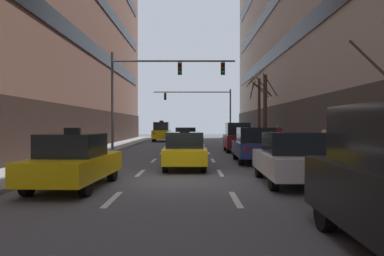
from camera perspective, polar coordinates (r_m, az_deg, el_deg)
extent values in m
plane|color=#515156|center=(12.38, -2.25, -8.21)|extent=(120.00, 120.00, 0.00)
cube|color=gray|center=(13.53, 24.04, -7.21)|extent=(2.59, 80.00, 0.14)
cube|color=silver|center=(9.63, -12.36, -10.72)|extent=(0.16, 2.00, 0.01)
cube|color=silver|center=(14.49, -8.14, -6.91)|extent=(0.16, 2.00, 0.01)
cube|color=silver|center=(19.42, -6.07, -5.01)|extent=(0.16, 2.00, 0.01)
cube|color=silver|center=(24.38, -4.85, -3.88)|extent=(0.16, 2.00, 0.01)
cube|color=silver|center=(29.36, -4.05, -3.13)|extent=(0.16, 2.00, 0.01)
cube|color=silver|center=(34.34, -3.47, -2.60)|extent=(0.16, 2.00, 0.01)
cube|color=silver|center=(39.32, -3.05, -2.20)|extent=(0.16, 2.00, 0.01)
cube|color=silver|center=(44.31, -2.72, -1.89)|extent=(0.16, 2.00, 0.01)
cube|color=silver|center=(9.48, 6.64, -10.89)|extent=(0.16, 2.00, 0.01)
cube|color=silver|center=(14.39, 4.28, -6.96)|extent=(0.16, 2.00, 0.01)
cube|color=silver|center=(19.35, 3.14, -5.03)|extent=(0.16, 2.00, 0.01)
cube|color=silver|center=(24.32, 2.47, -3.89)|extent=(0.16, 2.00, 0.01)
cube|color=silver|center=(29.31, 2.02, -3.13)|extent=(0.16, 2.00, 0.01)
cube|color=silver|center=(34.30, 1.71, -2.60)|extent=(0.16, 2.00, 0.01)
cube|color=silver|center=(39.29, 1.48, -2.20)|extent=(0.16, 2.00, 0.01)
cube|color=silver|center=(44.28, 1.30, -1.89)|extent=(0.16, 2.00, 0.01)
cylinder|color=black|center=(13.07, -19.03, -6.35)|extent=(0.25, 0.65, 0.64)
cylinder|color=black|center=(12.58, -12.35, -6.60)|extent=(0.25, 0.65, 0.64)
cylinder|color=black|center=(10.68, -24.31, -7.91)|extent=(0.25, 0.65, 0.64)
cylinder|color=black|center=(10.08, -16.27, -8.39)|extent=(0.25, 0.65, 0.64)
cube|color=yellow|center=(11.53, -17.84, -5.70)|extent=(2.00, 4.38, 0.63)
cube|color=black|center=(11.29, -18.19, -2.55)|extent=(1.65, 1.93, 0.66)
cube|color=white|center=(13.70, -17.22, -4.25)|extent=(0.20, 0.09, 0.14)
cube|color=red|center=(9.86, -25.62, -6.14)|extent=(0.20, 0.09, 0.14)
cube|color=white|center=(13.33, -12.11, -4.37)|extent=(0.20, 0.09, 0.14)
cube|color=red|center=(9.33, -18.75, -6.49)|extent=(0.20, 0.09, 0.14)
cube|color=black|center=(11.28, -18.20, -0.41)|extent=(0.44, 0.22, 0.18)
cylinder|color=black|center=(31.76, -2.49, -2.26)|extent=(0.22, 0.66, 0.66)
cylinder|color=black|center=(31.73, 0.39, -2.27)|extent=(0.22, 0.66, 0.66)
cylinder|color=black|center=(29.07, -2.71, -2.52)|extent=(0.22, 0.66, 0.66)
cylinder|color=black|center=(29.04, 0.43, -2.53)|extent=(0.22, 0.66, 0.66)
cube|color=#1E512D|center=(30.37, -1.10, -1.79)|extent=(1.84, 4.39, 0.64)
cube|color=black|center=(30.15, -1.10, -0.56)|extent=(1.60, 1.89, 0.68)
cube|color=white|center=(32.54, -2.16, -1.44)|extent=(0.20, 0.08, 0.14)
cube|color=red|center=(28.24, -2.48, -1.74)|extent=(0.20, 0.08, 0.14)
cube|color=white|center=(32.52, 0.10, -1.44)|extent=(0.20, 0.08, 0.14)
cube|color=red|center=(28.21, 0.13, -1.74)|extent=(0.20, 0.08, 0.14)
cylinder|color=black|center=(42.80, -5.81, -1.54)|extent=(0.23, 0.67, 0.67)
cylinder|color=black|center=(42.68, -3.65, -1.54)|extent=(0.23, 0.67, 0.67)
cylinder|color=black|center=(40.09, -6.17, -1.68)|extent=(0.23, 0.67, 0.67)
cylinder|color=black|center=(39.96, -3.86, -1.68)|extent=(0.23, 0.67, 0.67)
cube|color=yellow|center=(41.36, -4.87, -0.98)|extent=(1.89, 4.46, 0.91)
cube|color=black|center=(41.35, -4.87, 0.28)|extent=(1.64, 2.64, 0.91)
cube|color=white|center=(43.58, -5.50, -0.69)|extent=(0.20, 0.08, 0.14)
cube|color=red|center=(39.24, -6.06, -0.83)|extent=(0.20, 0.08, 0.14)
cube|color=white|center=(43.49, -3.80, -0.69)|extent=(0.20, 0.08, 0.14)
cube|color=red|center=(39.13, -4.16, -0.83)|extent=(0.20, 0.08, 0.14)
cube|color=black|center=(41.35, -4.87, 1.04)|extent=(0.45, 0.21, 0.18)
cylinder|color=black|center=(17.06, -3.85, -4.74)|extent=(0.22, 0.63, 0.62)
cylinder|color=black|center=(17.06, 1.24, -4.74)|extent=(0.22, 0.63, 0.62)
cylinder|color=black|center=(14.53, -4.29, -5.67)|extent=(0.22, 0.63, 0.62)
cylinder|color=black|center=(14.54, 1.69, -5.67)|extent=(0.22, 0.63, 0.62)
cube|color=yellow|center=(15.75, -1.30, -4.08)|extent=(1.82, 4.18, 0.60)
cube|color=black|center=(15.53, -1.30, -1.85)|extent=(1.55, 1.82, 0.64)
cube|color=white|center=(17.78, -3.27, -3.21)|extent=(0.19, 0.08, 0.13)
cube|color=red|center=(13.73, -3.84, -4.32)|extent=(0.19, 0.08, 0.13)
cube|color=white|center=(17.79, 0.65, -3.21)|extent=(0.19, 0.08, 0.13)
cube|color=red|center=(13.73, 1.25, -4.32)|extent=(0.19, 0.08, 0.13)
cube|color=black|center=(15.52, -1.30, -0.35)|extent=(0.42, 0.20, 0.17)
cylinder|color=black|center=(7.07, 19.85, -12.11)|extent=(0.24, 0.68, 0.68)
cube|color=white|center=(7.79, 19.02, -6.29)|extent=(0.21, 0.09, 0.14)
cylinder|color=black|center=(13.40, 10.22, -6.13)|extent=(0.24, 0.66, 0.66)
cylinder|color=black|center=(13.73, 16.83, -5.99)|extent=(0.24, 0.66, 0.66)
cylinder|color=black|center=(10.78, 12.40, -7.76)|extent=(0.24, 0.66, 0.66)
cylinder|color=black|center=(11.19, 20.48, -7.48)|extent=(0.24, 0.66, 0.66)
cube|color=white|center=(12.21, 14.89, -5.29)|extent=(1.95, 4.42, 0.64)
cube|color=black|center=(11.97, 15.11, -2.27)|extent=(1.64, 1.93, 0.68)
cube|color=white|center=(14.17, 10.35, -4.03)|extent=(0.20, 0.09, 0.14)
cube|color=red|center=(9.98, 14.16, -5.96)|extent=(0.20, 0.09, 0.14)
cube|color=white|center=(14.42, 15.39, -3.96)|extent=(0.20, 0.09, 0.14)
cube|color=red|center=(10.33, 21.13, -5.75)|extent=(0.20, 0.09, 0.14)
cylinder|color=black|center=(20.00, 6.62, -3.86)|extent=(0.25, 0.70, 0.70)
cylinder|color=black|center=(20.22, 11.40, -3.82)|extent=(0.25, 0.70, 0.70)
cylinder|color=black|center=(17.17, 7.49, -4.59)|extent=(0.25, 0.70, 0.70)
cylinder|color=black|center=(17.43, 13.03, -4.52)|extent=(0.25, 0.70, 0.70)
cube|color=navy|center=(18.66, 9.61, -3.15)|extent=(2.07, 4.69, 0.67)
cube|color=black|center=(18.42, 9.70, -1.03)|extent=(1.74, 2.05, 0.72)
cube|color=white|center=(20.83, 6.86, -2.43)|extent=(0.21, 0.09, 0.15)
cube|color=red|center=(16.31, 8.38, -3.26)|extent=(0.21, 0.09, 0.15)
cube|color=white|center=(21.00, 10.56, -2.41)|extent=(0.21, 0.09, 0.15)
cube|color=red|center=(16.53, 13.07, -3.22)|extent=(0.21, 0.09, 0.15)
cylinder|color=black|center=(26.90, 5.05, -2.81)|extent=(0.22, 0.63, 0.62)
cylinder|color=black|center=(27.05, 8.25, -2.80)|extent=(0.22, 0.63, 0.62)
cylinder|color=black|center=(24.37, 5.45, -3.16)|extent=(0.22, 0.63, 0.62)
cylinder|color=black|center=(24.53, 8.98, -3.14)|extent=(0.22, 0.63, 0.62)
cube|color=maroon|center=(25.68, 6.92, -2.02)|extent=(1.83, 4.19, 0.85)
cube|color=black|center=(25.65, 6.93, -0.13)|extent=(1.57, 2.49, 0.85)
cube|color=white|center=(27.65, 5.25, -1.53)|extent=(0.19, 0.08, 0.13)
cube|color=red|center=(23.59, 5.95, -1.89)|extent=(0.19, 0.08, 0.13)
cube|color=white|center=(27.76, 7.76, -1.52)|extent=(0.19, 0.08, 0.13)
cube|color=red|center=(23.72, 8.87, -1.88)|extent=(0.19, 0.08, 0.13)
cylinder|color=#4C4C51|center=(26.01, -12.38, 4.11)|extent=(0.18, 0.18, 6.73)
cylinder|color=#4C4C51|center=(25.77, -2.98, 10.32)|extent=(8.49, 0.12, 0.12)
cube|color=black|center=(25.67, -2.02, 9.18)|extent=(0.28, 0.24, 0.84)
sphere|color=#4B0704|center=(25.57, -2.03, 9.81)|extent=(0.17, 0.17, 0.17)
sphere|color=#523505|center=(25.53, -2.03, 9.23)|extent=(0.17, 0.17, 0.17)
sphere|color=green|center=(25.50, -2.03, 8.65)|extent=(0.17, 0.17, 0.17)
cube|color=black|center=(25.75, 4.68, 9.16)|extent=(0.28, 0.24, 0.84)
sphere|color=#4B0704|center=(25.65, 4.71, 9.78)|extent=(0.17, 0.17, 0.17)
sphere|color=#523505|center=(25.61, 4.71, 9.20)|extent=(0.17, 0.17, 0.17)
sphere|color=green|center=(25.57, 4.71, 8.63)|extent=(0.17, 0.17, 0.17)
cylinder|color=#4C4C51|center=(44.31, 5.84, 2.16)|extent=(0.18, 0.18, 5.99)
cylinder|color=#4C4C51|center=(44.23, -0.12, 5.59)|extent=(9.19, 0.12, 0.12)
cube|color=black|center=(44.30, -4.30, 4.91)|extent=(0.28, 0.24, 0.84)
sphere|color=red|center=(44.18, -4.31, 5.26)|extent=(0.17, 0.17, 0.17)
sphere|color=#523505|center=(44.16, -4.31, 4.92)|extent=(0.17, 0.17, 0.17)
sphere|color=#073E10|center=(44.14, -4.31, 4.59)|extent=(0.17, 0.17, 0.17)
cylinder|color=#42301E|center=(10.57, 25.46, 9.76)|extent=(0.35, 1.53, 1.25)
cylinder|color=#4C3823|center=(26.83, 11.14, 2.48)|extent=(0.27, 0.27, 5.31)
cylinder|color=#42301E|center=(26.47, 11.89, 6.61)|extent=(1.18, 0.56, 1.58)
cylinder|color=#42301E|center=(27.59, 9.86, 7.86)|extent=(1.38, 1.07, 1.26)
cylinder|color=#42301E|center=(26.41, 10.96, 6.36)|extent=(1.11, 0.47, 1.47)
cylinder|color=#4C3823|center=(29.11, 10.24, 2.35)|extent=(0.21, 0.21, 5.34)
cylinder|color=#42301E|center=(28.60, 10.42, 5.87)|extent=(1.30, 0.12, 1.18)
cylinder|color=#42301E|center=(29.33, 9.14, 5.68)|extent=(0.50, 1.15, 1.39)
cylinder|color=#42301E|center=(29.42, 9.32, 6.19)|extent=(0.60, 0.95, 1.23)
cylinder|color=#42301E|center=(29.54, 8.88, 7.07)|extent=(0.80, 1.36, 0.93)
cylinder|color=#42301E|center=(28.53, 10.69, 5.95)|extent=(1.49, 0.25, 1.06)
cylinder|color=black|center=(16.88, 19.52, -4.09)|extent=(0.13, 0.13, 0.78)
cylinder|color=black|center=(17.03, 19.81, -4.05)|extent=(0.13, 0.13, 0.78)
cube|color=maroon|center=(16.92, 19.67, -1.82)|extent=(0.39, 0.37, 0.55)
sphere|color=beige|center=(16.91, 19.67, -0.54)|extent=(0.20, 0.20, 0.20)
cylinder|color=maroon|center=(16.73, 19.29, -1.75)|extent=(0.09, 0.09, 0.50)
cylinder|color=maroon|center=(17.11, 20.04, -1.70)|extent=(0.09, 0.09, 0.50)
cylinder|color=brown|center=(25.52, 12.86, -2.41)|extent=(0.13, 0.13, 0.87)
cylinder|color=brown|center=(25.47, 13.23, -2.41)|extent=(0.13, 0.13, 0.87)
cube|color=maroon|center=(25.47, 13.05, -0.74)|extent=(0.39, 0.34, 0.62)
sphere|color=#9E704C|center=(25.46, 13.05, 0.21)|extent=(0.23, 0.23, 0.23)
cylinder|color=maroon|center=(25.53, 12.58, -0.66)|extent=(0.09, 0.09, 0.56)
cylinder|color=maroon|center=(25.41, 13.52, -0.67)|extent=(0.09, 0.09, 0.56)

